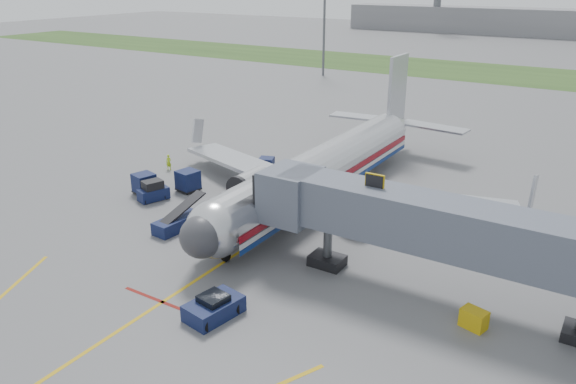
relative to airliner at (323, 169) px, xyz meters
The scene contains 15 objects.
ground 15.48m from the airliner, 90.01° to the right, with size 400.00×400.00×0.00m, color #565659.
grass_strip 74.80m from the airliner, 90.00° to the left, with size 300.00×25.00×0.01m, color #2D4C1E.
apron_markings 22.80m from the airliner, 90.01° to the right, with size 21.52×50.00×0.01m.
airliner is the anchor object (origin of this frame).
jet_bridge 16.54m from the airliner, 38.56° to the right, with size 25.30×4.00×6.90m.
light_mast_left 62.96m from the airliner, 118.72° to the left, with size 2.00×0.44×20.40m.
distant_terminal 155.08m from the airliner, 93.70° to the left, with size 120.00×14.00×8.00m, color slate.
pushback_tug 19.18m from the airliner, 79.58° to the right, with size 2.44×3.44×1.32m.
baggage_tug 14.40m from the airliner, 146.08° to the right, with size 2.03×2.75×1.73m.
baggage_cart_a 15.48m from the airliner, 151.55° to the right, with size 2.07×2.07×1.82m.
baggage_cart_b 11.93m from the airliner, 156.16° to the right, with size 2.01×2.01×1.85m.
baggage_cart_c 8.44m from the airliner, 159.48° to the left, with size 1.78×1.78×1.50m.
belt_loader 12.95m from the airliner, 118.74° to the right, with size 1.80×4.66×2.23m.
ground_power_cart 20.19m from the airliner, 37.32° to the right, with size 1.53×1.22×1.07m.
ramp_worker 16.44m from the airliner, behind, with size 0.55×0.36×1.51m, color #A7D318.
Camera 1 is at (21.11, -23.89, 17.77)m, focal length 35.00 mm.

